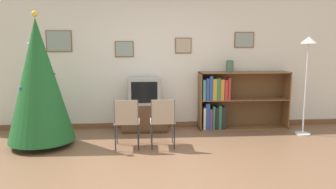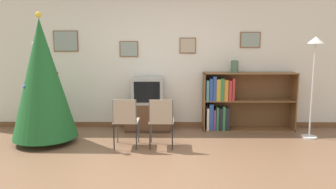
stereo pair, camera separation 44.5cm
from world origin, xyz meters
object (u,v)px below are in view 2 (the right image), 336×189
object	(u,v)px
television	(148,90)
christmas_tree	(42,79)
vase	(235,66)
folding_chair_left	(126,120)
bookshelf	(231,102)
tv_console	(148,117)
folding_chair_right	(161,120)
standing_lamp	(314,61)

from	to	relation	value
television	christmas_tree	bearing A→B (deg)	-155.34
christmas_tree	vase	distance (m)	3.48
folding_chair_left	bookshelf	bearing A→B (deg)	30.63
television	folding_chair_left	bearing A→B (deg)	-105.06
folding_chair_left	christmas_tree	bearing A→B (deg)	168.55
tv_console	bookshelf	size ratio (longest dim) A/B	0.50
television	vase	world-z (taller)	vase
television	folding_chair_right	bearing A→B (deg)	-74.94
tv_console	vase	xyz separation A→B (m)	(1.66, 0.05, 0.98)
christmas_tree	folding_chair_left	distance (m)	1.57
bookshelf	tv_console	bearing A→B (deg)	-177.86
folding_chair_left	vase	xyz separation A→B (m)	(1.95, 1.13, 0.77)
tv_console	folding_chair_left	xyz separation A→B (m)	(-0.29, -1.07, 0.20)
vase	television	bearing A→B (deg)	-178.11
christmas_tree	vase	bearing A→B (deg)	13.97
television	bookshelf	bearing A→B (deg)	2.23
bookshelf	standing_lamp	bearing A→B (deg)	-22.12
christmas_tree	television	bearing A→B (deg)	24.66
bookshelf	christmas_tree	bearing A→B (deg)	-165.75
folding_chair_right	standing_lamp	bearing A→B (deg)	12.64
standing_lamp	vase	bearing A→B (deg)	157.63
television	folding_chair_right	distance (m)	1.15
tv_console	standing_lamp	size ratio (longest dim) A/B	0.49
folding_chair_left	bookshelf	world-z (taller)	bookshelf
folding_chair_right	standing_lamp	distance (m)	2.88
tv_console	bookshelf	xyz separation A→B (m)	(1.63, 0.06, 0.28)
bookshelf	standing_lamp	xyz separation A→B (m)	(1.32, -0.54, 0.83)
christmas_tree	bookshelf	distance (m)	3.48
folding_chair_right	bookshelf	xyz separation A→B (m)	(1.34, 1.13, 0.08)
christmas_tree	television	xyz separation A→B (m)	(1.71, 0.78, -0.31)
television	bookshelf	world-z (taller)	bookshelf
folding_chair_right	vase	bearing A→B (deg)	39.29
christmas_tree	television	distance (m)	1.90
folding_chair_left	vase	size ratio (longest dim) A/B	3.50
bookshelf	vase	xyz separation A→B (m)	(0.04, -0.01, 0.69)
folding_chair_left	standing_lamp	bearing A→B (deg)	10.44
folding_chair_left	standing_lamp	distance (m)	3.42
tv_console	folding_chair_right	distance (m)	1.13
christmas_tree	tv_console	size ratio (longest dim) A/B	2.49
tv_console	bookshelf	distance (m)	1.65
tv_console	folding_chair_left	bearing A→B (deg)	-105.03
folding_chair_left	bookshelf	distance (m)	2.23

